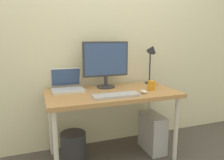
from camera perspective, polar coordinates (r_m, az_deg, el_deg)
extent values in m
plane|color=#4C4742|center=(2.47, 0.00, -19.45)|extent=(6.00, 6.00, 0.00)
cube|color=beige|center=(2.51, -3.09, 12.06)|extent=(4.40, 0.04, 2.60)
cube|color=#B7844C|center=(2.20, 0.00, -3.58)|extent=(1.32, 0.67, 0.04)
cylinder|color=silver|center=(1.96, -14.56, -17.13)|extent=(0.04, 0.04, 0.68)
cylinder|color=silver|center=(2.36, 16.52, -12.28)|extent=(0.04, 0.04, 0.68)
cylinder|color=silver|center=(2.46, -15.75, -11.22)|extent=(0.04, 0.04, 0.68)
cylinder|color=silver|center=(2.79, 9.85, -8.30)|extent=(0.04, 0.04, 0.68)
cylinder|color=#333338|center=(2.38, -1.69, -1.78)|extent=(0.20, 0.20, 0.01)
cylinder|color=#333338|center=(2.37, -1.70, -0.32)|extent=(0.04, 0.04, 0.11)
cube|color=#333338|center=(2.33, -1.73, 5.51)|extent=(0.50, 0.03, 0.37)
cube|color=#334C7F|center=(2.32, -1.60, 5.47)|extent=(0.47, 0.01, 0.34)
cube|color=silver|center=(2.25, -11.50, -2.67)|extent=(0.32, 0.22, 0.02)
cube|color=silver|center=(2.37, -12.08, 0.70)|extent=(0.32, 0.07, 0.21)
cube|color=#334C7F|center=(2.36, -12.06, 0.72)|extent=(0.30, 0.05, 0.18)
cylinder|color=#232328|center=(2.63, 9.79, -0.71)|extent=(0.11, 0.11, 0.01)
cylinder|color=#232328|center=(2.60, 9.93, 3.42)|extent=(0.02, 0.02, 0.37)
cone|color=#232328|center=(2.55, 10.54, 8.08)|extent=(0.11, 0.14, 0.13)
cube|color=#B2B2B7|center=(2.01, 1.10, -4.08)|extent=(0.44, 0.14, 0.02)
ellipsoid|color=silver|center=(2.15, 8.36, -3.04)|extent=(0.06, 0.09, 0.03)
cylinder|color=orange|center=(2.29, 10.33, -1.40)|extent=(0.08, 0.08, 0.10)
torus|color=orange|center=(2.32, 11.42, -1.18)|extent=(0.05, 0.01, 0.05)
cube|color=#B2B2B7|center=(2.55, 10.58, -13.38)|extent=(0.18, 0.36, 0.42)
cylinder|color=#333338|center=(2.38, -10.14, -16.87)|extent=(0.26, 0.26, 0.30)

